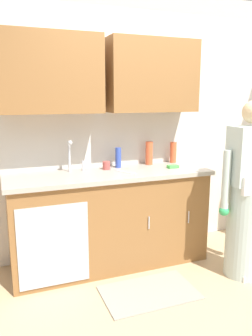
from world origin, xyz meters
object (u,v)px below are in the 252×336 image
Objects in this scene: sink at (77,176)px; bottle_soap at (149,153)px; person_at_sink at (247,204)px; knife_on_counter at (126,172)px; bottle_water_short at (173,152)px; cup_by_sink at (106,165)px; sponge at (173,167)px; bottle_cleaner_spray at (118,158)px.

bottle_soap is at bearing 13.26° from sink.
person_at_sink is 1.15m from knife_on_counter.
bottle_water_short is 0.94× the size of knife_on_counter.
knife_on_counter is at bearing -57.64° from cup_by_sink.
bottle_water_short is (-0.29, 0.88, 0.36)m from person_at_sink.
bottle_water_short is 0.29m from bottle_soap.
sink reaches higher than cup_by_sink.
sink is at bearing -166.74° from bottle_soap.
sink reaches higher than bottle_soap.
sink is at bearing 154.32° from person_at_sink.
sink is 2.04× the size of bottle_soap.
cup_by_sink is 0.73× the size of sponge.
bottle_water_short is 2.79× the size of cup_by_sink.
person_at_sink reaches higher than knife_on_counter.
bottle_cleaner_spray is 0.27m from knife_on_counter.
sink is 0.46m from knife_on_counter.
bottle_water_short reaches higher than knife_on_counter.
bottle_cleaner_spray is 2.54× the size of cup_by_sink.
sponge reaches higher than knife_on_counter.
sponge is at bearing -3.53° from sink.
bottle_cleaner_spray is (-0.65, -0.04, -0.01)m from bottle_water_short.
person_at_sink is 1.37m from cup_by_sink.
sponge is (-0.43, 0.62, 0.26)m from person_at_sink.
bottle_water_short is at bearing 6.29° from cup_by_sink.
bottle_cleaner_spray is (0.47, 0.16, 0.12)m from sink.
bottle_cleaner_spray is at bearing 19.28° from sink.
bottle_water_short is 0.74m from knife_on_counter.
cup_by_sink is at bearing -161.61° from bottle_cleaner_spray.
bottle_soap reaches higher than bottle_water_short.
sponge is at bearing -118.75° from bottle_water_short.
bottle_water_short is at bearing 108.00° from person_at_sink.
bottle_soap is 1.19× the size of bottle_cleaner_spray.
bottle_water_short is at bearing 1.70° from bottle_soap.
bottle_soap is at bearing -82.31° from knife_on_counter.
bottle_water_short is at bearing 10.29° from sink.
bottle_water_short reaches higher than sponge.
sponge is at bearing -23.61° from bottle_cleaner_spray.
bottle_water_short is 2.05× the size of sponge.
bottle_soap is (0.83, 0.19, 0.14)m from sink.
cup_by_sink is (-0.50, -0.08, -0.08)m from bottle_soap.
person_at_sink reaches higher than sponge.
knife_on_counter is at bearing 148.30° from person_at_sink.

